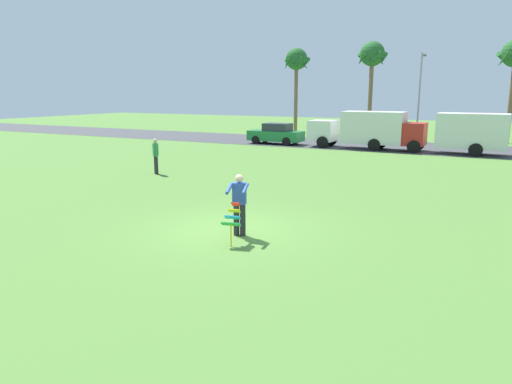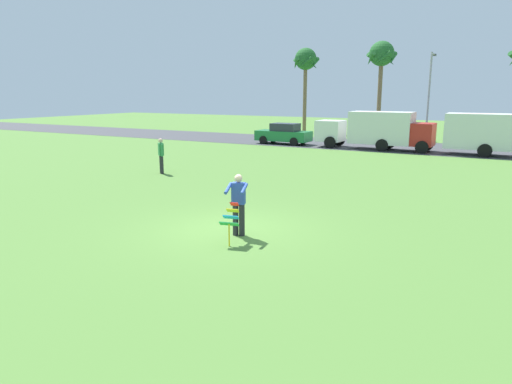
{
  "view_description": "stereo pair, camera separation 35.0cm",
  "coord_description": "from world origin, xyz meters",
  "px_view_note": "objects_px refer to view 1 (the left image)",
  "views": [
    {
      "loc": [
        6.64,
        -11.2,
        3.91
      ],
      "look_at": [
        0.51,
        0.7,
        1.05
      ],
      "focal_mm": 32.76,
      "sensor_mm": 36.0,
      "label": 1
    },
    {
      "loc": [
        6.95,
        -11.04,
        3.91
      ],
      "look_at": [
        0.51,
        0.7,
        1.05
      ],
      "focal_mm": 32.76,
      "sensor_mm": 36.0,
      "label": 2
    }
  ],
  "objects_px": {
    "parked_car_green": "(276,134)",
    "parked_truck_white_box": "(362,129)",
    "person_kite_flyer": "(239,202)",
    "parked_truck_red_cab": "(458,132)",
    "palm_tree_left_near": "(296,63)",
    "streetlight_pole": "(420,91)",
    "palm_tree_right_near": "(372,58)",
    "person_walker_near": "(156,155)",
    "kite_held": "(233,218)"
  },
  "relations": [
    {
      "from": "parked_truck_white_box",
      "to": "streetlight_pole",
      "type": "height_order",
      "value": "streetlight_pole"
    },
    {
      "from": "parked_truck_white_box",
      "to": "parked_truck_red_cab",
      "type": "relative_size",
      "value": 1.0
    },
    {
      "from": "palm_tree_right_near",
      "to": "streetlight_pole",
      "type": "relative_size",
      "value": 1.17
    },
    {
      "from": "person_kite_flyer",
      "to": "person_walker_near",
      "type": "height_order",
      "value": "same"
    },
    {
      "from": "person_kite_flyer",
      "to": "palm_tree_right_near",
      "type": "xyz_separation_m",
      "value": [
        -4.02,
        30.57,
        5.86
      ]
    },
    {
      "from": "kite_held",
      "to": "streetlight_pole",
      "type": "xyz_separation_m",
      "value": [
        0.07,
        29.84,
        3.29
      ]
    },
    {
      "from": "palm_tree_left_near",
      "to": "streetlight_pole",
      "type": "distance_m",
      "value": 13.06
    },
    {
      "from": "person_kite_flyer",
      "to": "palm_tree_left_near",
      "type": "distance_m",
      "value": 35.35
    },
    {
      "from": "streetlight_pole",
      "to": "person_walker_near",
      "type": "bearing_deg",
      "value": -111.73
    },
    {
      "from": "parked_car_green",
      "to": "parked_truck_white_box",
      "type": "bearing_deg",
      "value": 0.01
    },
    {
      "from": "palm_tree_left_near",
      "to": "streetlight_pole",
      "type": "height_order",
      "value": "palm_tree_left_near"
    },
    {
      "from": "palm_tree_left_near",
      "to": "person_walker_near",
      "type": "height_order",
      "value": "palm_tree_left_near"
    },
    {
      "from": "person_kite_flyer",
      "to": "palm_tree_right_near",
      "type": "relative_size",
      "value": 0.21
    },
    {
      "from": "parked_truck_red_cab",
      "to": "palm_tree_right_near",
      "type": "height_order",
      "value": "palm_tree_right_near"
    },
    {
      "from": "palm_tree_left_near",
      "to": "parked_truck_red_cab",
      "type": "bearing_deg",
      "value": -34.49
    },
    {
      "from": "parked_truck_red_cab",
      "to": "kite_held",
      "type": "bearing_deg",
      "value": -99.13
    },
    {
      "from": "person_kite_flyer",
      "to": "palm_tree_left_near",
      "type": "relative_size",
      "value": 0.21
    },
    {
      "from": "parked_truck_white_box",
      "to": "palm_tree_left_near",
      "type": "bearing_deg",
      "value": 131.28
    },
    {
      "from": "palm_tree_right_near",
      "to": "streetlight_pole",
      "type": "bearing_deg",
      "value": -19.0
    },
    {
      "from": "streetlight_pole",
      "to": "parked_car_green",
      "type": "bearing_deg",
      "value": -142.45
    },
    {
      "from": "parked_truck_white_box",
      "to": "parked_truck_red_cab",
      "type": "bearing_deg",
      "value": -0.0
    },
    {
      "from": "person_kite_flyer",
      "to": "palm_tree_left_near",
      "type": "bearing_deg",
      "value": 110.0
    },
    {
      "from": "palm_tree_right_near",
      "to": "parked_truck_white_box",
      "type": "bearing_deg",
      "value": -79.4
    },
    {
      "from": "palm_tree_left_near",
      "to": "streetlight_pole",
      "type": "bearing_deg",
      "value": -16.76
    },
    {
      "from": "parked_car_green",
      "to": "parked_truck_red_cab",
      "type": "distance_m",
      "value": 12.92
    },
    {
      "from": "streetlight_pole",
      "to": "person_walker_near",
      "type": "height_order",
      "value": "streetlight_pole"
    },
    {
      "from": "person_walker_near",
      "to": "palm_tree_right_near",
      "type": "bearing_deg",
      "value": 79.18
    },
    {
      "from": "person_kite_flyer",
      "to": "parked_truck_red_cab",
      "type": "bearing_deg",
      "value": 79.99
    },
    {
      "from": "streetlight_pole",
      "to": "person_kite_flyer",
      "type": "bearing_deg",
      "value": -90.57
    },
    {
      "from": "person_kite_flyer",
      "to": "palm_tree_left_near",
      "type": "xyz_separation_m",
      "value": [
        -11.93,
        32.76,
        5.81
      ]
    },
    {
      "from": "person_kite_flyer",
      "to": "person_walker_near",
      "type": "bearing_deg",
      "value": 140.97
    },
    {
      "from": "person_kite_flyer",
      "to": "person_walker_near",
      "type": "relative_size",
      "value": 1.0
    },
    {
      "from": "palm_tree_left_near",
      "to": "person_walker_near",
      "type": "distance_m",
      "value": 26.71
    },
    {
      "from": "parked_truck_white_box",
      "to": "palm_tree_right_near",
      "type": "distance_m",
      "value": 10.33
    },
    {
      "from": "parked_car_green",
      "to": "person_walker_near",
      "type": "relative_size",
      "value": 2.45
    },
    {
      "from": "parked_car_green",
      "to": "streetlight_pole",
      "type": "relative_size",
      "value": 0.6
    },
    {
      "from": "palm_tree_right_near",
      "to": "person_walker_near",
      "type": "relative_size",
      "value": 4.74
    },
    {
      "from": "kite_held",
      "to": "parked_car_green",
      "type": "distance_m",
      "value": 24.49
    },
    {
      "from": "parked_truck_red_cab",
      "to": "palm_tree_left_near",
      "type": "height_order",
      "value": "palm_tree_left_near"
    },
    {
      "from": "palm_tree_right_near",
      "to": "streetlight_pole",
      "type": "distance_m",
      "value": 5.36
    },
    {
      "from": "parked_truck_red_cab",
      "to": "parked_car_green",
      "type": "bearing_deg",
      "value": -180.0
    },
    {
      "from": "parked_car_green",
      "to": "palm_tree_right_near",
      "type": "xyz_separation_m",
      "value": [
        5.01,
        8.66,
        6.03
      ]
    },
    {
      "from": "person_kite_flyer",
      "to": "parked_truck_white_box",
      "type": "relative_size",
      "value": 0.26
    },
    {
      "from": "person_kite_flyer",
      "to": "parked_truck_red_cab",
      "type": "distance_m",
      "value": 22.26
    },
    {
      "from": "kite_held",
      "to": "palm_tree_left_near",
      "type": "xyz_separation_m",
      "value": [
        -12.15,
        33.52,
        6.05
      ]
    },
    {
      "from": "person_kite_flyer",
      "to": "streetlight_pole",
      "type": "relative_size",
      "value": 0.25
    },
    {
      "from": "kite_held",
      "to": "person_walker_near",
      "type": "bearing_deg",
      "value": 138.77
    },
    {
      "from": "parked_truck_white_box",
      "to": "person_walker_near",
      "type": "distance_m",
      "value": 16.21
    },
    {
      "from": "parked_car_green",
      "to": "person_walker_near",
      "type": "xyz_separation_m",
      "value": [
        0.49,
        -14.99,
        0.16
      ]
    },
    {
      "from": "parked_truck_white_box",
      "to": "person_walker_near",
      "type": "bearing_deg",
      "value": -112.27
    }
  ]
}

